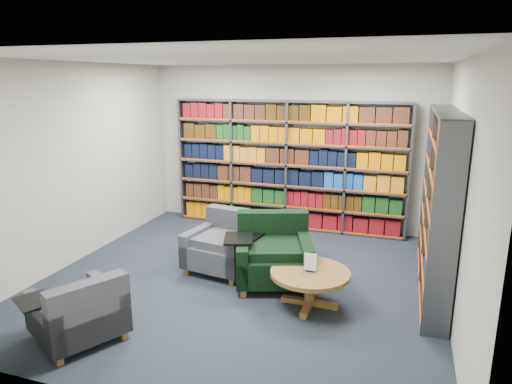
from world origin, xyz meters
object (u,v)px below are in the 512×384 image
(chair_teal_front, at_px, (80,315))
(coffee_table, at_px, (310,278))
(chair_green_right, at_px, (273,255))
(chair_teal_left, at_px, (226,246))

(chair_teal_front, xyz_separation_m, coffee_table, (2.02, 1.44, 0.06))
(chair_green_right, bearing_deg, coffee_table, -42.49)
(chair_green_right, distance_m, chair_teal_front, 2.44)
(coffee_table, bearing_deg, chair_teal_left, 151.32)
(chair_teal_left, height_order, chair_green_right, chair_green_right)
(chair_teal_left, relative_size, chair_teal_front, 1.02)
(chair_teal_left, xyz_separation_m, coffee_table, (1.33, -0.73, 0.03))
(chair_teal_front, bearing_deg, chair_teal_left, 72.20)
(chair_teal_left, relative_size, chair_green_right, 0.88)
(chair_green_right, relative_size, coffee_table, 1.36)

